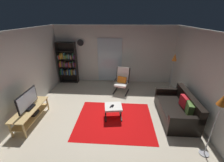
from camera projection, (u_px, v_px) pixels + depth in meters
The scene contains 17 objects.
ground_plane at pixel (109, 118), 4.61m from camera, with size 7.02×7.02×0.00m, color beige.
wall_back at pixel (114, 55), 6.72m from camera, with size 5.60×0.06×2.60m, color silver.
wall_left at pixel (17, 78), 4.24m from camera, with size 0.06×6.00×2.60m, color silver.
wall_right at pixel (209, 83), 3.92m from camera, with size 0.06×6.00×2.60m, color silver.
glass_door_panel at pixel (110, 60), 6.77m from camera, with size 1.10×0.01×2.00m, color silver.
area_rug at pixel (114, 120), 4.52m from camera, with size 2.31×1.91×0.01m, color red.
tv_stand at pixel (31, 113), 4.34m from camera, with size 0.47×1.38×0.48m.
television at pixel (28, 101), 4.16m from camera, with size 0.20×0.89×0.54m.
bookshelf_near_tv at pixel (68, 64), 6.80m from camera, with size 0.85×0.30×1.89m.
leather_sofa at pixel (177, 109), 4.55m from camera, with size 0.90×1.74×0.80m.
lounge_armchair at pixel (122, 79), 6.05m from camera, with size 0.70×0.77×1.02m.
ottoman at pixel (113, 108), 4.51m from camera, with size 0.58×0.54×0.42m.
tv_remote at pixel (111, 106), 4.45m from camera, with size 0.04×0.14×0.02m, color black.
cell_phone at pixel (113, 106), 4.47m from camera, with size 0.07×0.14×0.01m, color black.
floor_lamp_by_sofa at pixel (220, 108), 2.89m from camera, with size 0.22×0.22×1.59m.
floor_lamp_by_shelf at pixel (174, 62), 5.60m from camera, with size 0.22×0.22×1.66m.
wall_clock at pixel (80, 43), 6.52m from camera, with size 0.29×0.03×0.29m.
Camera 1 is at (0.32, -3.72, 2.95)m, focal length 23.43 mm.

